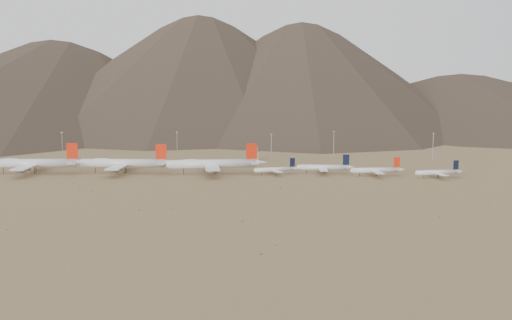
{
  "coord_description": "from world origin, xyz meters",
  "views": [
    {
      "loc": [
        48.46,
        -405.4,
        67.98
      ],
      "look_at": [
        34.16,
        30.0,
        11.68
      ],
      "focal_mm": 40.0,
      "sensor_mm": 36.0,
      "label": 1
    }
  ],
  "objects_px": {
    "widebody_west": "(34,163)",
    "narrowbody_b": "(325,167)",
    "widebody_centre": "(124,163)",
    "narrowbody_a": "(276,169)",
    "control_tower": "(255,154)",
    "widebody_east": "(213,164)"
  },
  "relations": [
    {
      "from": "widebody_centre",
      "to": "control_tower",
      "type": "relative_size",
      "value": 6.52
    },
    {
      "from": "narrowbody_b",
      "to": "control_tower",
      "type": "height_order",
      "value": "narrowbody_b"
    },
    {
      "from": "widebody_centre",
      "to": "narrowbody_a",
      "type": "xyz_separation_m",
      "value": [
        120.04,
        -3.13,
        -3.98
      ]
    },
    {
      "from": "widebody_centre",
      "to": "narrowbody_b",
      "type": "bearing_deg",
      "value": 1.36
    },
    {
      "from": "widebody_east",
      "to": "narrowbody_a",
      "type": "xyz_separation_m",
      "value": [
        49.03,
        -1.31,
        -4.09
      ]
    },
    {
      "from": "narrowbody_a",
      "to": "narrowbody_b",
      "type": "height_order",
      "value": "narrowbody_b"
    },
    {
      "from": "narrowbody_b",
      "to": "control_tower",
      "type": "xyz_separation_m",
      "value": [
        -58.09,
        80.89,
        0.39
      ]
    },
    {
      "from": "narrowbody_a",
      "to": "control_tower",
      "type": "relative_size",
      "value": 3.01
    },
    {
      "from": "widebody_centre",
      "to": "narrowbody_b",
      "type": "xyz_separation_m",
      "value": [
        158.37,
        3.07,
        -3.09
      ]
    },
    {
      "from": "narrowbody_a",
      "to": "widebody_east",
      "type": "bearing_deg",
      "value": 159.21
    },
    {
      "from": "widebody_centre",
      "to": "narrowbody_a",
      "type": "height_order",
      "value": "widebody_centre"
    },
    {
      "from": "narrowbody_a",
      "to": "narrowbody_b",
      "type": "distance_m",
      "value": 38.84
    },
    {
      "from": "widebody_west",
      "to": "narrowbody_b",
      "type": "height_order",
      "value": "widebody_west"
    },
    {
      "from": "widebody_east",
      "to": "narrowbody_a",
      "type": "relative_size",
      "value": 2.18
    },
    {
      "from": "widebody_west",
      "to": "control_tower",
      "type": "distance_m",
      "value": 192.3
    },
    {
      "from": "widebody_west",
      "to": "widebody_east",
      "type": "bearing_deg",
      "value": -2.78
    },
    {
      "from": "widebody_centre",
      "to": "widebody_east",
      "type": "xyz_separation_m",
      "value": [
        71.01,
        -1.82,
        0.1
      ]
    },
    {
      "from": "widebody_west",
      "to": "control_tower",
      "type": "relative_size",
      "value": 6.7
    },
    {
      "from": "widebody_east",
      "to": "narrowbody_a",
      "type": "height_order",
      "value": "widebody_east"
    },
    {
      "from": "widebody_east",
      "to": "control_tower",
      "type": "distance_m",
      "value": 90.68
    },
    {
      "from": "widebody_east",
      "to": "narrowbody_a",
      "type": "distance_m",
      "value": 49.22
    },
    {
      "from": "widebody_west",
      "to": "narrowbody_b",
      "type": "xyz_separation_m",
      "value": [
        228.95,
        7.31,
        -3.3
      ]
    }
  ]
}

